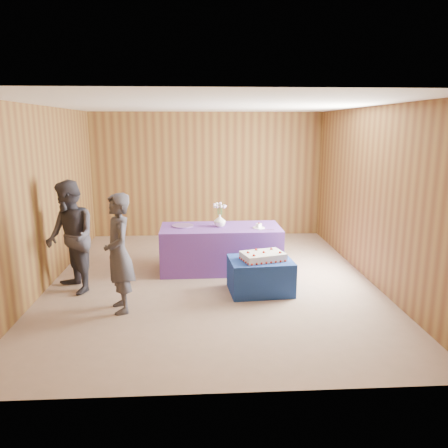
{
  "coord_description": "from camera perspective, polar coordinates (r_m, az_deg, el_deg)",
  "views": [
    {
      "loc": [
        -0.19,
        -6.57,
        2.4
      ],
      "look_at": [
        0.2,
        0.1,
        0.9
      ],
      "focal_mm": 35.0,
      "sensor_mm": 36.0,
      "label": 1
    }
  ],
  "objects": [
    {
      "name": "platter",
      "position": [
        7.37,
        -5.41,
        -0.23
      ],
      "size": [
        0.42,
        0.42,
        0.02
      ],
      "primitive_type": "cylinder",
      "rotation": [
        0.0,
        0.0,
        0.16
      ],
      "color": "#6D4993",
      "rests_on": "serving_table"
    },
    {
      "name": "knife",
      "position": [
        7.12,
        5.52,
        -0.77
      ],
      "size": [
        0.26,
        0.03,
        0.0
      ],
      "primitive_type": "cube",
      "rotation": [
        0.0,
        0.0,
        0.02
      ],
      "color": "silver",
      "rests_on": "serving_table"
    },
    {
      "name": "cake_table",
      "position": [
        6.49,
        4.76,
        -6.73
      ],
      "size": [
        0.95,
        0.77,
        0.5
      ],
      "primitive_type": "cube",
      "rotation": [
        0.0,
        0.0,
        0.08
      ],
      "color": "navy",
      "rests_on": "ground"
    },
    {
      "name": "vase",
      "position": [
        7.3,
        -0.56,
        0.44
      ],
      "size": [
        0.23,
        0.23,
        0.2
      ],
      "primitive_type": "imported",
      "rotation": [
        0.0,
        0.0,
        -0.22
      ],
      "color": "white",
      "rests_on": "serving_table"
    },
    {
      "name": "cake_slice",
      "position": [
        7.23,
        4.56,
        -0.16
      ],
      "size": [
        0.1,
        0.1,
        0.09
      ],
      "rotation": [
        0.0,
        0.0,
        0.71
      ],
      "color": "white",
      "rests_on": "plate"
    },
    {
      "name": "plate",
      "position": [
        7.24,
        4.55,
        -0.49
      ],
      "size": [
        0.26,
        0.26,
        0.01
      ],
      "primitive_type": "cylinder",
      "rotation": [
        0.0,
        0.0,
        0.38
      ],
      "color": "white",
      "rests_on": "serving_table"
    },
    {
      "name": "serving_table",
      "position": [
        7.4,
        -0.44,
        -3.2
      ],
      "size": [
        2.01,
        0.92,
        0.75
      ],
      "primitive_type": "cube",
      "rotation": [
        0.0,
        0.0,
        0.01
      ],
      "color": "#583592",
      "rests_on": "ground"
    },
    {
      "name": "flower_spray",
      "position": [
        7.26,
        -0.57,
        2.35
      ],
      "size": [
        0.22,
        0.23,
        0.17
      ],
      "color": "#2D7030",
      "rests_on": "vase"
    },
    {
      "name": "guest_right",
      "position": [
        6.68,
        -19.41,
        -1.66
      ],
      "size": [
        0.98,
        1.02,
        1.66
      ],
      "primitive_type": "imported",
      "rotation": [
        0.0,
        0.0,
        -0.95
      ],
      "color": "#32313A",
      "rests_on": "ground"
    },
    {
      "name": "sheet_cake",
      "position": [
        6.38,
        5.12,
        -4.2
      ],
      "size": [
        0.71,
        0.58,
        0.14
      ],
      "rotation": [
        0.0,
        0.0,
        0.28
      ],
      "color": "white",
      "rests_on": "cake_table"
    },
    {
      "name": "ground",
      "position": [
        6.99,
        -1.59,
        -7.4
      ],
      "size": [
        6.0,
        6.0,
        0.0
      ],
      "primitive_type": "plane",
      "color": "gray",
      "rests_on": "ground"
    },
    {
      "name": "room_shell",
      "position": [
        6.6,
        -1.69,
        7.48
      ],
      "size": [
        5.04,
        6.04,
        2.72
      ],
      "color": "brown",
      "rests_on": "ground"
    },
    {
      "name": "guest_left",
      "position": [
        5.83,
        -13.58,
        -3.76
      ],
      "size": [
        0.55,
        0.67,
        1.57
      ],
      "primitive_type": "imported",
      "rotation": [
        0.0,
        0.0,
        -1.23
      ],
      "color": "#393943",
      "rests_on": "ground"
    }
  ]
}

